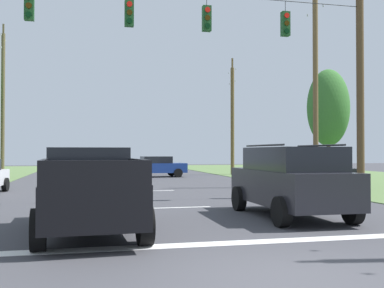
% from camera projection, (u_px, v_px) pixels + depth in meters
% --- Properties ---
extents(ground_plane, '(120.00, 120.00, 0.00)m').
position_uv_depth(ground_plane, '(281.00, 278.00, 6.64)').
color(ground_plane, '#3D3D42').
extents(stop_bar_stripe, '(14.04, 0.45, 0.01)m').
position_uv_depth(stop_bar_stripe, '(228.00, 243.00, 9.17)').
color(stop_bar_stripe, white).
rests_on(stop_bar_stripe, ground).
extents(lane_dash_0, '(2.50, 0.15, 0.01)m').
position_uv_depth(lane_dash_0, '(174.00, 208.00, 15.01)').
color(lane_dash_0, white).
rests_on(lane_dash_0, ground).
extents(lane_dash_1, '(2.50, 0.15, 0.01)m').
position_uv_depth(lane_dash_1, '(148.00, 191.00, 21.47)').
color(lane_dash_1, white).
rests_on(lane_dash_1, ground).
extents(lane_dash_2, '(2.50, 0.15, 0.01)m').
position_uv_depth(lane_dash_2, '(131.00, 180.00, 29.98)').
color(lane_dash_2, white).
rests_on(lane_dash_2, ground).
extents(overhead_signal_span, '(16.64, 0.31, 8.21)m').
position_uv_depth(overhead_signal_span, '(162.00, 77.00, 16.54)').
color(overhead_signal_span, brown).
rests_on(overhead_signal_span, ground).
extents(pickup_truck, '(2.48, 5.49, 1.95)m').
position_uv_depth(pickup_truck, '(89.00, 190.00, 10.56)').
color(pickup_truck, black).
rests_on(pickup_truck, ground).
extents(suv_black, '(2.23, 4.81, 2.05)m').
position_uv_depth(suv_black, '(290.00, 180.00, 12.89)').
color(suv_black, black).
rests_on(suv_black, ground).
extents(distant_car_oncoming, '(4.41, 2.25, 1.52)m').
position_uv_depth(distant_car_oncoming, '(314.00, 173.00, 22.92)').
color(distant_car_oncoming, black).
rests_on(distant_car_oncoming, ground).
extents(distant_car_far_parked, '(4.43, 2.30, 1.52)m').
position_uv_depth(distant_car_far_parked, '(156.00, 166.00, 33.39)').
color(distant_car_far_parked, navy).
rests_on(distant_car_far_parked, ground).
extents(utility_pole_mid_right, '(0.27, 1.76, 11.02)m').
position_uv_depth(utility_pole_mid_right, '(315.00, 81.00, 23.69)').
color(utility_pole_mid_right, brown).
rests_on(utility_pole_mid_right, ground).
extents(utility_pole_far_right, '(0.30, 1.97, 9.46)m').
position_uv_depth(utility_pole_far_right, '(232.00, 118.00, 36.76)').
color(utility_pole_far_right, brown).
rests_on(utility_pole_far_right, ground).
extents(utility_pole_far_left, '(0.27, 1.83, 11.04)m').
position_uv_depth(utility_pole_far_left, '(3.00, 101.00, 32.48)').
color(utility_pole_far_left, brown).
rests_on(utility_pole_far_left, ground).
extents(tree_roadside_right, '(2.60, 2.60, 7.01)m').
position_uv_depth(tree_roadside_right, '(328.00, 108.00, 28.29)').
color(tree_roadside_right, brown).
rests_on(tree_roadside_right, ground).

